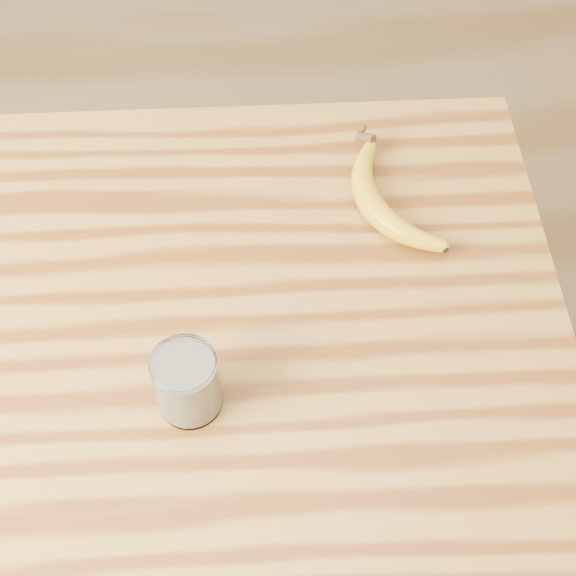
{
  "coord_description": "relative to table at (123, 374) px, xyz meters",
  "views": [
    {
      "loc": [
        0.21,
        -0.55,
        1.78
      ],
      "look_at": [
        0.24,
        0.03,
        0.93
      ],
      "focal_mm": 50.0,
      "sensor_mm": 36.0,
      "label": 1
    }
  ],
  "objects": [
    {
      "name": "table",
      "position": [
        0.0,
        0.0,
        0.0
      ],
      "size": [
        1.2,
        0.8,
        0.9
      ],
      "color": "#A46F2D",
      "rests_on": "ground"
    },
    {
      "name": "banana",
      "position": [
        0.36,
        0.17,
        0.15
      ],
      "size": [
        0.22,
        0.32,
        0.04
      ],
      "primitive_type": null,
      "rotation": [
        0.0,
        0.0,
        0.39
      ],
      "color": "gold",
      "rests_on": "table"
    },
    {
      "name": "smoothie_glass",
      "position": [
        0.11,
        -0.11,
        0.18
      ],
      "size": [
        0.08,
        0.08,
        0.1
      ],
      "color": "white",
      "rests_on": "table"
    },
    {
      "name": "room",
      "position": [
        0.0,
        0.0,
        0.58
      ],
      "size": [
        4.04,
        4.04,
        2.7
      ],
      "color": "brown",
      "rests_on": "ground"
    }
  ]
}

